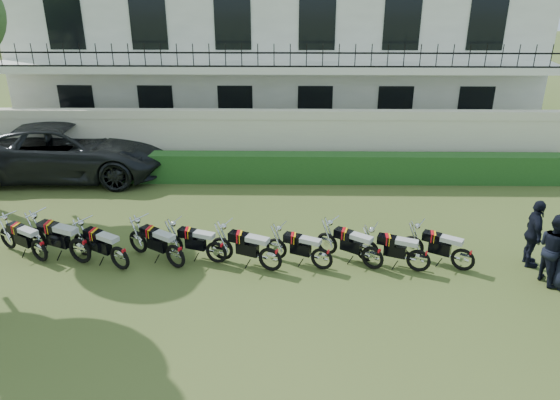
{
  "coord_description": "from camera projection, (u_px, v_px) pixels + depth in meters",
  "views": [
    {
      "loc": [
        0.48,
        -10.21,
        7.03
      ],
      "look_at": [
        0.29,
        2.47,
        1.4
      ],
      "focal_mm": 35.0,
      "sensor_mm": 36.0,
      "label": 1
    }
  ],
  "objects": [
    {
      "name": "motorcycle_5",
      "position": [
        270.0,
        254.0,
        13.17
      ],
      "size": [
        1.84,
        0.92,
        1.07
      ],
      "rotation": [
        0.0,
        0.0,
        1.17
      ],
      "color": "black",
      "rests_on": "ground"
    },
    {
      "name": "motorcycle_8",
      "position": [
        419.0,
        255.0,
        13.15
      ],
      "size": [
        1.75,
        0.85,
        1.01
      ],
      "rotation": [
        0.0,
        0.0,
        1.19
      ],
      "color": "black",
      "rests_on": "ground"
    },
    {
      "name": "ground",
      "position": [
        265.0,
        302.0,
        12.18
      ],
      "size": [
        100.0,
        100.0,
        0.0
      ],
      "primitive_type": "plane",
      "color": "#3F5120",
      "rests_on": "ground"
    },
    {
      "name": "motorcycle_7",
      "position": [
        373.0,
        252.0,
        13.27
      ],
      "size": [
        1.61,
        1.13,
        1.03
      ],
      "rotation": [
        0.0,
        0.0,
        0.98
      ],
      "color": "black",
      "rests_on": "ground"
    },
    {
      "name": "officer_5",
      "position": [
        534.0,
        234.0,
        13.31
      ],
      "size": [
        0.59,
        1.08,
        1.75
      ],
      "primitive_type": "imported",
      "rotation": [
        0.0,
        0.0,
        1.4
      ],
      "color": "black",
      "rests_on": "ground"
    },
    {
      "name": "motorcycle_3",
      "position": [
        175.0,
        251.0,
        13.31
      ],
      "size": [
        1.67,
        1.14,
        1.06
      ],
      "rotation": [
        0.0,
        0.0,
        0.99
      ],
      "color": "black",
      "rests_on": "ground"
    },
    {
      "name": "building",
      "position": [
        277.0,
        43.0,
        23.43
      ],
      "size": [
        20.4,
        9.6,
        7.4
      ],
      "color": "white",
      "rests_on": "ground"
    },
    {
      "name": "motorcycle_1",
      "position": [
        79.0,
        245.0,
        13.49
      ],
      "size": [
        2.0,
        1.0,
        1.16
      ],
      "rotation": [
        0.0,
        0.0,
        1.17
      ],
      "color": "black",
      "rests_on": "ground"
    },
    {
      "name": "perimeter_wall",
      "position": [
        274.0,
        142.0,
        19.02
      ],
      "size": [
        30.0,
        0.35,
        2.3
      ],
      "color": "beige",
      "rests_on": "ground"
    },
    {
      "name": "motorcycle_2",
      "position": [
        119.0,
        253.0,
        13.23
      ],
      "size": [
        1.72,
        1.07,
        1.06
      ],
      "rotation": [
        0.0,
        0.0,
        1.04
      ],
      "color": "black",
      "rests_on": "ground"
    },
    {
      "name": "officer_4",
      "position": [
        554.0,
        249.0,
        12.63
      ],
      "size": [
        0.81,
        0.96,
        1.74
      ],
      "primitive_type": "imported",
      "rotation": [
        0.0,
        0.0,
        1.77
      ],
      "color": "black",
      "rests_on": "ground"
    },
    {
      "name": "suv",
      "position": [
        69.0,
        150.0,
        18.89
      ],
      "size": [
        6.92,
        3.27,
        1.91
      ],
      "primitive_type": "imported",
      "rotation": [
        0.0,
        0.0,
        1.59
      ],
      "color": "black",
      "rests_on": "ground"
    },
    {
      "name": "motorcycle_6",
      "position": [
        322.0,
        254.0,
        13.26
      ],
      "size": [
        1.67,
        0.86,
        0.98
      ],
      "rotation": [
        0.0,
        0.0,
        1.15
      ],
      "color": "black",
      "rests_on": "ground"
    },
    {
      "name": "motorcycle_9",
      "position": [
        464.0,
        254.0,
        13.2
      ],
      "size": [
        1.64,
        1.02,
        1.01
      ],
      "rotation": [
        0.0,
        0.0,
        1.04
      ],
      "color": "black",
      "rests_on": "ground"
    },
    {
      "name": "motorcycle_4",
      "position": [
        216.0,
        247.0,
        13.54
      ],
      "size": [
        1.75,
        0.78,
        0.99
      ],
      "rotation": [
        0.0,
        0.0,
        1.23
      ],
      "color": "black",
      "rests_on": "ground"
    },
    {
      "name": "hedge",
      "position": [
        303.0,
        168.0,
        18.55
      ],
      "size": [
        18.0,
        0.6,
        1.0
      ],
      "primitive_type": "cube",
      "color": "#1C491A",
      "rests_on": "ground"
    },
    {
      "name": "motorcycle_0",
      "position": [
        38.0,
        245.0,
        13.6
      ],
      "size": [
        1.66,
        1.03,
        1.02
      ],
      "rotation": [
        0.0,
        0.0,
        1.04
      ],
      "color": "black",
      "rests_on": "ground"
    }
  ]
}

